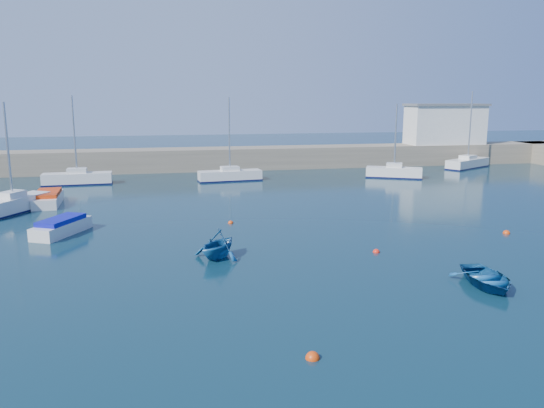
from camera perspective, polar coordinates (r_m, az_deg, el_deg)
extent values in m
plane|color=#0C2937|center=(21.70, 7.51, -12.07)|extent=(220.00, 220.00, 0.00)
cube|color=#776C5A|center=(65.53, -5.68, 4.87)|extent=(96.00, 4.50, 2.60)
cube|color=silver|center=(74.53, 18.10, 8.07)|extent=(10.00, 4.00, 5.00)
cube|color=silver|center=(44.91, -26.06, -0.11)|extent=(4.56, 6.29, 1.17)
cylinder|color=#B7BABC|center=(44.36, -26.52, 5.17)|extent=(0.17, 0.17, 7.16)
cube|color=silver|center=(57.16, -20.19, 2.57)|extent=(6.76, 2.17, 1.18)
cylinder|color=#B7BABC|center=(56.71, -20.50, 7.00)|extent=(0.17, 0.17, 7.69)
cube|color=silver|center=(56.27, -4.54, 3.06)|extent=(6.76, 2.52, 1.09)
cylinder|color=#B7BABC|center=(55.82, -4.61, 7.47)|extent=(0.16, 0.16, 7.60)
cube|color=silver|center=(59.76, 12.98, 3.32)|extent=(6.08, 4.13, 1.16)
cylinder|color=#B7BABC|center=(59.36, 13.16, 7.15)|extent=(0.17, 0.17, 6.85)
cube|color=silver|center=(70.90, 20.28, 4.12)|extent=(7.24, 5.38, 1.15)
cylinder|color=#B7BABC|center=(70.52, 20.54, 7.92)|extent=(0.17, 0.17, 8.29)
cube|color=silver|center=(36.56, -21.68, -2.44)|extent=(3.36, 4.65, 0.79)
cube|color=#0D1194|center=(36.44, -21.74, -1.61)|extent=(2.80, 3.63, 0.29)
cube|color=silver|center=(47.23, -22.94, 0.43)|extent=(2.22, 5.46, 0.80)
cube|color=red|center=(47.14, -22.99, 1.09)|extent=(2.04, 4.12, 0.30)
imported|color=#134D86|center=(26.72, 22.11, -7.41)|extent=(3.04, 3.96, 0.76)
imported|color=#134D86|center=(29.00, -5.86, -4.32)|extent=(3.91, 3.98, 1.59)
sphere|color=red|center=(18.56, 4.39, -16.24)|extent=(0.49, 0.49, 0.49)
sphere|color=red|center=(30.71, 11.15, -5.13)|extent=(0.40, 0.40, 0.40)
sphere|color=red|center=(37.45, 23.90, -2.92)|extent=(0.46, 0.46, 0.46)
sphere|color=red|center=(37.16, -4.46, -2.07)|extent=(0.38, 0.38, 0.38)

